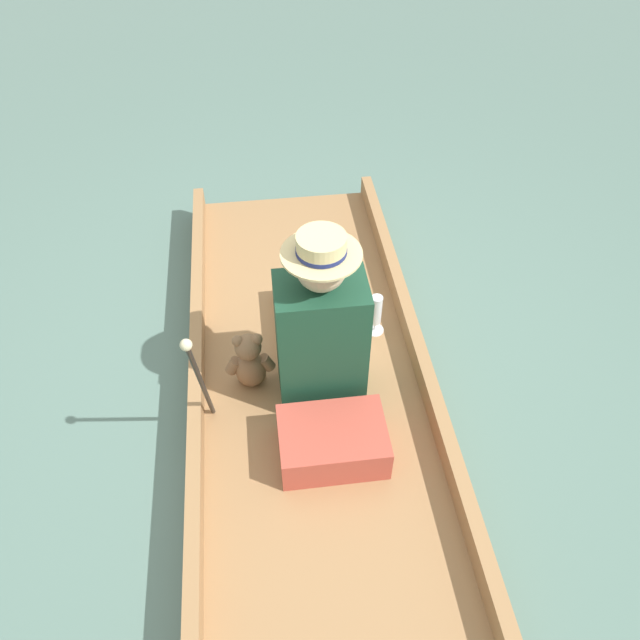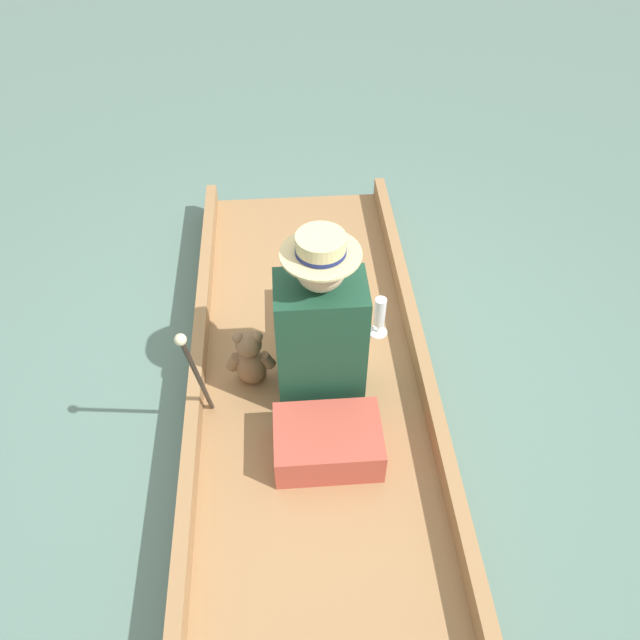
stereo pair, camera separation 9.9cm
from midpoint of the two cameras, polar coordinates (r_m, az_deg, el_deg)
ground_plane at (r=3.16m, az=-0.05°, el=-5.14°), size 16.00×16.00×0.00m
punt_boat at (r=3.12m, az=-0.05°, el=-4.40°), size 1.13×2.83×0.22m
seat_cushion at (r=2.71m, az=1.77°, el=-11.11°), size 0.46×0.32×0.18m
seated_person at (r=2.78m, az=0.95°, el=-0.78°), size 0.38×0.82×0.92m
teddy_bear at (r=2.91m, az=-5.43°, el=-3.58°), size 0.24×0.14×0.34m
wine_glass at (r=3.14m, az=6.38°, el=0.54°), size 0.10×0.10×0.24m
walking_cane at (r=2.48m, az=-10.21°, el=-4.67°), size 0.04×0.31×0.80m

